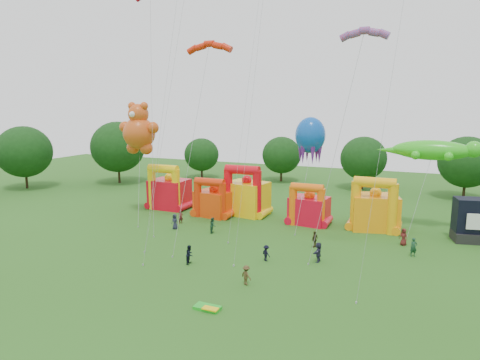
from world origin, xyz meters
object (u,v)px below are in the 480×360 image
at_px(teddy_bear_kite, 139,166).
at_px(octopus_kite, 307,159).
at_px(spectator_0, 175,222).
at_px(bouncy_castle_0, 169,191).
at_px(spectator_4, 315,239).
at_px(bouncy_castle_2, 246,196).
at_px(gecko_kite, 423,183).

bearing_deg(teddy_bear_kite, octopus_kite, 18.69).
bearing_deg(octopus_kite, spectator_0, -144.13).
distance_m(bouncy_castle_0, spectator_4, 25.80).
height_order(bouncy_castle_2, spectator_4, bouncy_castle_2).
bearing_deg(gecko_kite, spectator_0, -160.80).
xyz_separation_m(bouncy_castle_0, spectator_0, (6.54, -8.95, -1.60)).
bearing_deg(spectator_4, octopus_kite, -140.14).
xyz_separation_m(teddy_bear_kite, octopus_kite, (21.18, 7.17, 1.12)).
relative_size(bouncy_castle_2, teddy_bear_kite, 0.46).
distance_m(bouncy_castle_2, spectator_4, 15.85).
height_order(teddy_bear_kite, spectator_4, teddy_bear_kite).
bearing_deg(spectator_0, octopus_kite, 45.56).
height_order(gecko_kite, spectator_0, gecko_kite).
height_order(teddy_bear_kite, octopus_kite, teddy_bear_kite).
xyz_separation_m(teddy_bear_kite, gecko_kite, (35.15, 6.79, -1.03)).
relative_size(teddy_bear_kite, spectator_0, 8.29).
height_order(bouncy_castle_2, gecko_kite, gecko_kite).
distance_m(octopus_kite, spectator_4, 13.08).
distance_m(teddy_bear_kite, gecko_kite, 35.82).
relative_size(bouncy_castle_0, octopus_kite, 0.49).
bearing_deg(teddy_bear_kite, gecko_kite, 10.94).
bearing_deg(bouncy_castle_0, spectator_4, -20.53).
distance_m(teddy_bear_kite, spectator_4, 25.73).
bearing_deg(bouncy_castle_0, octopus_kite, 3.23).
height_order(spectator_0, spectator_4, spectator_0).
distance_m(bouncy_castle_2, spectator_0, 11.48).
relative_size(bouncy_castle_0, teddy_bear_kite, 0.43).
bearing_deg(spectator_4, bouncy_castle_2, -109.15).
bearing_deg(teddy_bear_kite, bouncy_castle_2, 29.04).
xyz_separation_m(gecko_kite, spectator_0, (-27.95, -9.73, -5.19)).
distance_m(bouncy_castle_0, spectator_0, 11.20).
relative_size(bouncy_castle_2, spectator_0, 3.79).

